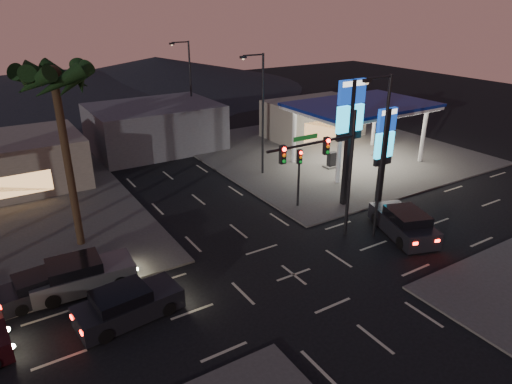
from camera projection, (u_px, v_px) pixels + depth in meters
ground at (294, 275)px, 24.70m from camera, size 140.00×140.00×0.00m
corner_lot_ne at (328, 151)px, 45.01m from camera, size 24.00×24.00×0.12m
gas_station at (361, 108)px, 39.95m from camera, size 12.20×8.20×5.47m
convenience_store at (313, 119)px, 49.15m from camera, size 10.00×6.00×4.00m
pylon_sign_tall at (350, 119)px, 30.69m from camera, size 2.20×0.35×9.00m
pylon_sign_short at (385, 141)px, 31.80m from camera, size 1.60×0.35×7.00m
traffic_signal_mast at (329, 161)px, 26.07m from camera, size 6.10×0.39×8.00m
pedestal_signal at (299, 169)px, 31.72m from camera, size 0.32×0.39×4.30m
streetlight_near at (380, 149)px, 26.60m from camera, size 2.14×0.25×10.00m
streetlight_mid at (261, 108)px, 36.76m from camera, size 2.14×0.25×10.00m
streetlight_far at (189, 84)px, 47.71m from camera, size 2.14×0.25×10.00m
palm_a at (55, 89)px, 24.09m from camera, size 4.41×4.41×10.86m
building_far_mid at (155, 127)px, 45.16m from camera, size 12.00×9.00×4.40m
hill_right at (157, 72)px, 77.99m from camera, size 50.00×50.00×5.00m
hill_center at (65, 83)px, 70.85m from camera, size 60.00×60.00×4.00m
car_lane_a_front at (127, 305)px, 21.04m from camera, size 5.07×2.50×1.60m
car_lane_b_front at (81, 275)px, 23.26m from camera, size 5.30×2.43×1.69m
car_lane_b_mid at (44, 286)px, 22.59m from camera, size 4.43×2.16×1.40m
suv_station at (404, 223)px, 28.63m from camera, size 3.75×5.63×1.74m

